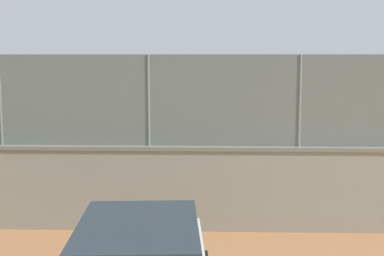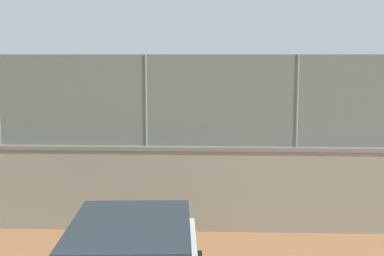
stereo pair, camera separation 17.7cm
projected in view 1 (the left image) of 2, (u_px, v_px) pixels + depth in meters
The scene contains 7 objects.
ground_plane at pixel (216, 145), 22.01m from camera, with size 260.00×260.00×0.00m, color #A36B42.
perimeter_wall at pixel (149, 187), 11.19m from camera, with size 25.17×1.07×1.77m.
fence_panel_on_wall at pixel (148, 100), 10.95m from camera, with size 24.73×0.69×1.87m.
player_foreground_swinging at pixel (290, 125), 21.12m from camera, with size 1.20×0.71×1.60m.
player_baseline_waiting at pixel (243, 118), 22.95m from camera, with size 1.16×0.81×1.71m.
player_near_wall_returning at pixel (27, 152), 15.66m from camera, with size 0.95×0.90×1.45m.
sports_ball at pixel (259, 151), 20.09m from camera, with size 0.17×0.17×0.17m, color orange.
Camera 1 is at (0.81, 21.74, 3.59)m, focal length 49.96 mm.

